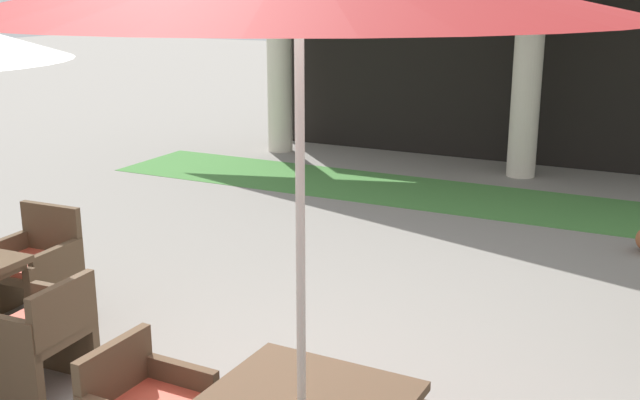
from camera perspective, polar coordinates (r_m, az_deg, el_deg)
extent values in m
cylinder|color=beige|center=(12.80, -2.98, 9.76)|extent=(0.40, 0.40, 2.81)
cylinder|color=beige|center=(11.40, 14.84, 8.58)|extent=(0.40, 0.40, 2.81)
cube|color=black|center=(12.28, 15.74, 8.97)|extent=(8.52, 0.16, 2.81)
cube|color=#47843D|center=(10.18, 12.48, -0.09)|extent=(10.92, 1.61, 0.01)
cube|color=brown|center=(6.29, -20.18, -7.45)|extent=(0.07, 0.07, 0.64)
cube|color=brown|center=(5.62, -19.91, -9.16)|extent=(0.55, 0.61, 0.07)
cube|color=#C64C38|center=(5.60, -19.97, -8.60)|extent=(0.51, 0.56, 0.05)
cube|color=brown|center=(5.38, -18.22, -7.61)|extent=(0.09, 0.59, 0.36)
cube|color=brown|center=(5.49, -21.80, -10.99)|extent=(0.53, 0.08, 0.65)
cube|color=brown|center=(5.84, -17.98, -9.01)|extent=(0.53, 0.08, 0.65)
cube|color=brown|center=(6.04, -19.63, -9.73)|extent=(0.06, 0.06, 0.38)
cube|color=brown|center=(5.40, -19.78, -12.85)|extent=(0.06, 0.06, 0.38)
cube|color=brown|center=(5.74, -16.13, -10.76)|extent=(0.06, 0.06, 0.38)
cube|color=brown|center=(6.90, -20.24, -4.78)|extent=(0.62, 0.60, 0.07)
cube|color=#C64C38|center=(6.88, -20.28, -4.31)|extent=(0.57, 0.55, 0.05)
cube|color=brown|center=(7.00, -18.94, -2.10)|extent=(0.60, 0.09, 0.46)
cube|color=brown|center=(6.75, -18.46, -5.80)|extent=(0.08, 0.57, 0.62)
cube|color=brown|center=(7.12, -21.80, -5.01)|extent=(0.08, 0.57, 0.62)
cube|color=brown|center=(6.63, -19.90, -7.57)|extent=(0.06, 0.06, 0.36)
cube|color=brown|center=(6.98, -17.00, -6.15)|extent=(0.06, 0.06, 0.36)
cube|color=brown|center=(7.33, -20.23, -5.40)|extent=(0.06, 0.06, 0.36)
cylinder|color=beige|center=(3.60, -1.41, -6.32)|extent=(0.04, 0.04, 2.66)
cube|color=brown|center=(4.55, -14.72, -12.08)|extent=(0.07, 0.57, 0.36)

